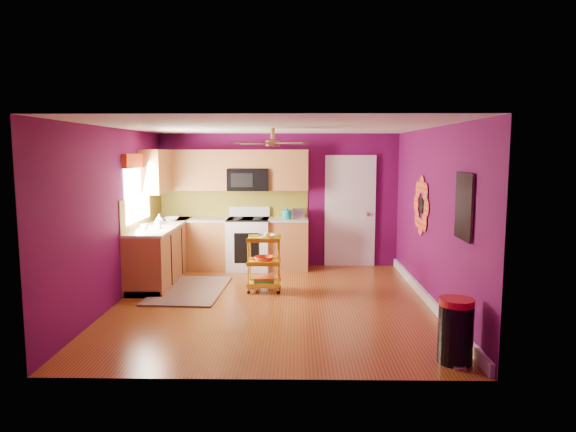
{
  "coord_description": "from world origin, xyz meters",
  "views": [
    {
      "loc": [
        0.34,
        -7.16,
        2.16
      ],
      "look_at": [
        0.21,
        0.4,
        1.21
      ],
      "focal_mm": 32.0,
      "sensor_mm": 36.0,
      "label": 1
    }
  ],
  "objects": [
    {
      "name": "right_wall_art",
      "position": [
        2.23,
        -0.34,
        1.44
      ],
      "size": [
        0.04,
        2.74,
        1.04
      ],
      "color": "black",
      "rests_on": "ground"
    },
    {
      "name": "lower_cabinets",
      "position": [
        -1.35,
        1.82,
        0.43
      ],
      "size": [
        2.81,
        2.31,
        0.94
      ],
      "color": "#975929",
      "rests_on": "ground"
    },
    {
      "name": "shag_rug",
      "position": [
        -1.34,
        0.63,
        0.01
      ],
      "size": [
        1.14,
        1.77,
        0.02
      ],
      "primitive_type": "cube",
      "rotation": [
        0.0,
        0.0,
        -0.05
      ],
      "color": "black",
      "rests_on": "ground"
    },
    {
      "name": "teal_kettle",
      "position": [
        0.16,
        2.14,
        1.02
      ],
      "size": [
        0.18,
        0.18,
        0.21
      ],
      "color": "teal",
      "rests_on": "lower_cabinets"
    },
    {
      "name": "upper_cabinetry",
      "position": [
        -1.24,
        2.17,
        1.8
      ],
      "size": [
        2.8,
        2.3,
        1.26
      ],
      "color": "#975929",
      "rests_on": "ground"
    },
    {
      "name": "electric_range",
      "position": [
        -0.55,
        2.17,
        0.48
      ],
      "size": [
        0.76,
        0.66,
        1.13
      ],
      "color": "white",
      "rests_on": "ground"
    },
    {
      "name": "panel_door",
      "position": [
        1.35,
        2.47,
        1.02
      ],
      "size": [
        0.95,
        0.11,
        2.15
      ],
      "color": "white",
      "rests_on": "ground"
    },
    {
      "name": "soap_bottle_a",
      "position": [
        -1.88,
        0.92,
        1.03
      ],
      "size": [
        0.08,
        0.09,
        0.19
      ],
      "primitive_type": "imported",
      "color": "#EA3F72",
      "rests_on": "lower_cabinets"
    },
    {
      "name": "ceiling_fan",
      "position": [
        0.0,
        0.2,
        2.29
      ],
      "size": [
        1.01,
        1.01,
        0.26
      ],
      "color": "#BF8C3F",
      "rests_on": "ground"
    },
    {
      "name": "soap_bottle_b",
      "position": [
        -1.98,
        1.39,
        1.03
      ],
      "size": [
        0.14,
        0.14,
        0.18
      ],
      "primitive_type": "imported",
      "color": "white",
      "rests_on": "lower_cabinets"
    },
    {
      "name": "room_envelope",
      "position": [
        0.03,
        0.0,
        1.63
      ],
      "size": [
        4.54,
        5.04,
        2.52
      ],
      "color": "#5A0A47",
      "rests_on": "ground"
    },
    {
      "name": "counter_dish",
      "position": [
        -1.89,
        1.87,
        0.97
      ],
      "size": [
        0.27,
        0.27,
        0.07
      ],
      "primitive_type": "imported",
      "color": "white",
      "rests_on": "lower_cabinets"
    },
    {
      "name": "trash_can",
      "position": [
        1.97,
        -2.07,
        0.34
      ],
      "size": [
        0.39,
        0.41,
        0.68
      ],
      "color": "black",
      "rests_on": "ground"
    },
    {
      "name": "toaster",
      "position": [
        0.38,
        2.27,
        1.03
      ],
      "size": [
        0.22,
        0.15,
        0.18
      ],
      "primitive_type": "cube",
      "color": "beige",
      "rests_on": "lower_cabinets"
    },
    {
      "name": "rolling_cart",
      "position": [
        -0.15,
        0.62,
        0.48
      ],
      "size": [
        0.52,
        0.38,
        0.93
      ],
      "color": "yellow",
      "rests_on": "ground"
    },
    {
      "name": "ground",
      "position": [
        0.0,
        0.0,
        0.0
      ],
      "size": [
        5.0,
        5.0,
        0.0
      ],
      "primitive_type": "plane",
      "color": "brown",
      "rests_on": "ground"
    },
    {
      "name": "counter_cup",
      "position": [
        -2.06,
        0.8,
        0.99
      ],
      "size": [
        0.12,
        0.12,
        0.09
      ],
      "primitive_type": "imported",
      "color": "white",
      "rests_on": "lower_cabinets"
    },
    {
      "name": "left_window",
      "position": [
        -2.22,
        1.05,
        1.74
      ],
      "size": [
        0.08,
        1.35,
        1.08
      ],
      "color": "white",
      "rests_on": "ground"
    }
  ]
}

